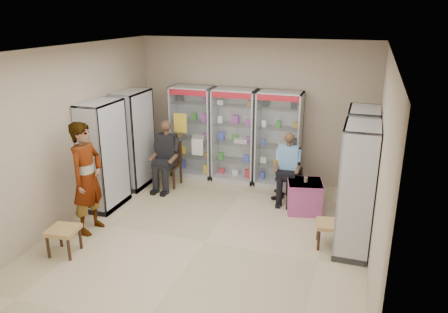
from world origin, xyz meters
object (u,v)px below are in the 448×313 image
(pink_trunk, at_px, (304,197))
(woven_stool_a, at_px, (329,234))
(cabinet_back_left, at_px, (193,132))
(standing_man, at_px, (87,178))
(cabinet_back_mid, at_px, (234,136))
(cabinet_right_far, at_px, (359,166))
(cabinet_left_near, at_px, (104,156))
(seated_shopkeeper, at_px, (288,168))
(cabinet_left_far, at_px, (134,140))
(cabinet_back_right, at_px, (279,140))
(woven_stool_b, at_px, (64,241))
(office_chair, at_px, (288,174))
(wooden_chair, at_px, (169,164))
(cabinet_right_near, at_px, (356,190))

(pink_trunk, bearing_deg, woven_stool_a, -63.76)
(cabinet_back_left, xyz_separation_m, standing_man, (-0.65, -2.95, -0.06))
(standing_man, bearing_deg, cabinet_back_mid, -26.94)
(cabinet_back_left, relative_size, cabinet_right_far, 1.00)
(cabinet_back_left, relative_size, cabinet_left_near, 1.00)
(cabinet_right_far, height_order, seated_shopkeeper, cabinet_right_far)
(cabinet_back_left, height_order, woven_stool_a, cabinet_back_left)
(cabinet_left_far, height_order, woven_stool_a, cabinet_left_far)
(cabinet_back_left, distance_m, woven_stool_a, 3.97)
(cabinet_back_mid, distance_m, cabinet_back_right, 0.95)
(woven_stool_b, bearing_deg, cabinet_left_far, 96.74)
(cabinet_back_right, relative_size, pink_trunk, 3.33)
(office_chair, distance_m, woven_stool_a, 1.92)
(standing_man, bearing_deg, cabinet_left_near, 18.53)
(cabinet_back_mid, xyz_separation_m, cabinet_right_far, (2.58, -1.13, 0.00))
(cabinet_back_left, relative_size, pink_trunk, 3.33)
(wooden_chair, height_order, woven_stool_b, wooden_chair)
(cabinet_back_left, distance_m, cabinet_right_far, 3.71)
(cabinet_back_right, height_order, wooden_chair, cabinet_back_right)
(seated_shopkeeper, height_order, standing_man, standing_man)
(cabinet_right_near, bearing_deg, office_chair, 38.33)
(cabinet_back_mid, xyz_separation_m, woven_stool_a, (2.24, -2.23, -0.80))
(seated_shopkeeper, distance_m, pink_trunk, 0.69)
(cabinet_back_left, xyz_separation_m, cabinet_left_near, (-0.93, -2.03, 0.00))
(cabinet_back_left, bearing_deg, standing_man, -102.44)
(cabinet_back_left, height_order, cabinet_left_far, same)
(office_chair, bearing_deg, wooden_chair, -179.21)
(seated_shopkeeper, relative_size, woven_stool_a, 3.15)
(cabinet_left_near, distance_m, standing_man, 0.96)
(cabinet_back_mid, xyz_separation_m, cabinet_right_near, (2.58, -2.23, 0.00))
(cabinet_back_left, distance_m, cabinet_left_near, 2.23)
(cabinet_right_far, xyz_separation_m, cabinet_left_near, (-4.46, -0.90, 0.00))
(cabinet_back_mid, height_order, pink_trunk, cabinet_back_mid)
(cabinet_left_near, bearing_deg, woven_stool_b, 11.04)
(cabinet_right_near, distance_m, pink_trunk, 1.62)
(cabinet_left_far, distance_m, office_chair, 3.22)
(office_chair, xyz_separation_m, pink_trunk, (0.40, -0.50, -0.21))
(cabinet_left_far, xyz_separation_m, woven_stool_a, (4.12, -1.30, -0.80))
(cabinet_right_near, xyz_separation_m, standing_man, (-4.18, -0.72, -0.06))
(cabinet_back_right, bearing_deg, cabinet_right_near, -53.84)
(cabinet_back_right, distance_m, cabinet_left_near, 3.48)
(office_chair, bearing_deg, woven_stool_b, -134.58)
(woven_stool_b, distance_m, standing_man, 1.06)
(cabinet_right_near, height_order, pink_trunk, cabinet_right_near)
(cabinet_left_far, distance_m, wooden_chair, 0.89)
(pink_trunk, height_order, woven_stool_b, pink_trunk)
(standing_man, bearing_deg, woven_stool_b, -174.74)
(seated_shopkeeper, bearing_deg, wooden_chair, 179.64)
(seated_shopkeeper, bearing_deg, cabinet_back_mid, 151.06)
(wooden_chair, xyz_separation_m, standing_man, (-0.40, -2.22, 0.47))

